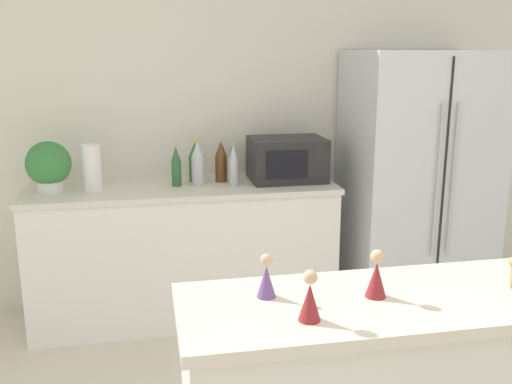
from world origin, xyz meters
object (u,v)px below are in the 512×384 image
object	(u,v)px
potted_plant	(49,165)
back_bottle_3	(198,163)
wise_man_figurine_blue	(310,299)
microwave	(287,159)
back_bottle_1	(176,167)
paper_towel_roll	(92,167)
back_bottle_0	(221,162)
wise_man_figurine_crimson	(266,279)
back_bottle_2	(234,165)
back_bottle_4	(195,162)
refrigerator	(416,182)
wise_man_figurine_purple	(376,277)

from	to	relation	value
potted_plant	back_bottle_3	bearing A→B (deg)	1.28
wise_man_figurine_blue	back_bottle_3	bearing A→B (deg)	92.53
microwave	back_bottle_1	size ratio (longest dim) A/B	1.84
potted_plant	paper_towel_roll	world-z (taller)	potted_plant
back_bottle_0	back_bottle_1	bearing A→B (deg)	-165.48
wise_man_figurine_crimson	wise_man_figurine_blue	bearing A→B (deg)	-64.16
microwave	wise_man_figurine_blue	distance (m)	2.27
back_bottle_2	wise_man_figurine_blue	xyz separation A→B (m)	(-0.13, -2.15, 0.06)
paper_towel_roll	back_bottle_4	size ratio (longest dim) A/B	1.05
microwave	back_bottle_1	xyz separation A→B (m)	(-0.72, -0.03, -0.02)
refrigerator	potted_plant	bearing A→B (deg)	178.91
refrigerator	back_bottle_2	distance (m)	1.25
microwave	wise_man_figurine_purple	xyz separation A→B (m)	(-0.25, -2.10, 0.04)
back_bottle_2	wise_man_figurine_blue	bearing A→B (deg)	-93.37
wise_man_figurine_blue	back_bottle_4	bearing A→B (deg)	92.66
potted_plant	back_bottle_4	xyz separation A→B (m)	(0.88, 0.12, -0.04)
back_bottle_2	paper_towel_roll	bearing A→B (deg)	178.37
back_bottle_4	wise_man_figurine_crimson	distance (m)	2.12
potted_plant	microwave	distance (m)	1.48
back_bottle_0	paper_towel_roll	bearing A→B (deg)	-173.93
back_bottle_2	microwave	bearing A→B (deg)	10.17
microwave	back_bottle_1	bearing A→B (deg)	-177.55
microwave	back_bottle_3	distance (m)	0.59
microwave	back_bottle_3	size ratio (longest dim) A/B	1.63
back_bottle_3	back_bottle_4	xyz separation A→B (m)	(-0.01, 0.10, -0.01)
microwave	back_bottle_2	xyz separation A→B (m)	(-0.36, -0.06, -0.01)
back_bottle_1	potted_plant	bearing A→B (deg)	-178.90
microwave	refrigerator	bearing A→B (deg)	-5.84
potted_plant	wise_man_figurine_blue	world-z (taller)	potted_plant
wise_man_figurine_blue	potted_plant	bearing A→B (deg)	114.55
back_bottle_0	wise_man_figurine_blue	xyz separation A→B (m)	(-0.06, -2.26, 0.05)
refrigerator	microwave	bearing A→B (deg)	174.16
wise_man_figurine_purple	microwave	bearing A→B (deg)	83.09
microwave	back_bottle_4	bearing A→B (deg)	172.53
paper_towel_roll	wise_man_figurine_blue	bearing A→B (deg)	-71.14
refrigerator	back_bottle_3	size ratio (longest dim) A/B	5.86
microwave	wise_man_figurine_blue	bearing A→B (deg)	-102.46
refrigerator	back_bottle_1	xyz separation A→B (m)	(-1.60, 0.06, 0.15)
microwave	wise_man_figurine_blue	xyz separation A→B (m)	(-0.49, -2.21, 0.04)
potted_plant	refrigerator	bearing A→B (deg)	-1.09
microwave	back_bottle_2	bearing A→B (deg)	-169.83
microwave	back_bottle_0	world-z (taller)	microwave
refrigerator	wise_man_figurine_purple	size ratio (longest dim) A/B	11.86
potted_plant	wise_man_figurine_purple	size ratio (longest dim) A/B	2.12
microwave	back_bottle_0	size ratio (longest dim) A/B	1.74
back_bottle_0	wise_man_figurine_blue	world-z (taller)	back_bottle_0
potted_plant	back_bottle_4	world-z (taller)	potted_plant
back_bottle_4	back_bottle_2	bearing A→B (deg)	-31.52
wise_man_figurine_crimson	paper_towel_roll	bearing A→B (deg)	108.24
refrigerator	back_bottle_4	size ratio (longest dim) A/B	6.49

